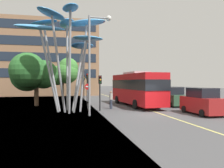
% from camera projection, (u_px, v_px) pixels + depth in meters
% --- Properties ---
extents(ground, '(120.00, 240.00, 0.10)m').
position_uv_depth(ground, '(142.00, 115.00, 18.42)').
color(ground, '#4C4C4F').
extents(red_bus, '(3.28, 10.73, 3.85)m').
position_uv_depth(red_bus, '(136.00, 87.00, 25.25)').
color(red_bus, red).
rests_on(red_bus, ground).
extents(leaf_sculpture, '(8.12, 7.68, 9.10)m').
position_uv_depth(leaf_sculpture, '(67.00, 34.00, 20.21)').
color(leaf_sculpture, '#9EA0A5').
rests_on(leaf_sculpture, ground).
extents(traffic_light_kerb_near, '(0.28, 0.42, 3.33)m').
position_uv_depth(traffic_light_kerb_near, '(100.00, 85.00, 20.82)').
color(traffic_light_kerb_near, black).
rests_on(traffic_light_kerb_near, ground).
extents(traffic_light_kerb_far, '(0.28, 0.42, 3.26)m').
position_uv_depth(traffic_light_kerb_far, '(88.00, 85.00, 26.42)').
color(traffic_light_kerb_far, black).
rests_on(traffic_light_kerb_far, ground).
extents(traffic_light_island_mid, '(0.28, 0.42, 3.86)m').
position_uv_depth(traffic_light_island_mid, '(87.00, 81.00, 29.67)').
color(traffic_light_island_mid, black).
rests_on(traffic_light_island_mid, ground).
extents(traffic_light_opposite, '(0.28, 0.42, 3.78)m').
position_uv_depth(traffic_light_opposite, '(84.00, 82.00, 33.13)').
color(traffic_light_opposite, black).
rests_on(traffic_light_opposite, ground).
extents(car_parked_near, '(1.97, 4.27, 2.23)m').
position_uv_depth(car_parked_near, '(202.00, 102.00, 18.63)').
color(car_parked_near, maroon).
rests_on(car_parked_near, ground).
extents(car_parked_mid, '(2.01, 4.00, 2.15)m').
position_uv_depth(car_parked_mid, '(173.00, 97.00, 25.16)').
color(car_parked_mid, '#2D5138').
rests_on(car_parked_mid, ground).
extents(car_parked_far, '(2.00, 4.41, 2.11)m').
position_uv_depth(car_parked_far, '(147.00, 94.00, 30.96)').
color(car_parked_far, silver).
rests_on(car_parked_far, ground).
extents(car_side_street, '(2.01, 4.17, 2.35)m').
position_uv_depth(car_side_street, '(138.00, 92.00, 36.84)').
color(car_side_street, gold).
rests_on(car_side_street, ground).
extents(street_lamp, '(1.90, 0.44, 8.14)m').
position_uv_depth(street_lamp, '(94.00, 52.00, 17.89)').
color(street_lamp, gray).
rests_on(street_lamp, ground).
extents(tree_pavement_near, '(5.32, 4.86, 5.95)m').
position_uv_depth(tree_pavement_near, '(31.00, 72.00, 24.96)').
color(tree_pavement_near, brown).
rests_on(tree_pavement_near, ground).
extents(tree_pavement_far, '(5.02, 4.54, 6.75)m').
position_uv_depth(tree_pavement_far, '(65.00, 72.00, 37.25)').
color(tree_pavement_far, brown).
rests_on(tree_pavement_far, ground).
extents(pedestrian, '(0.34, 0.34, 1.80)m').
position_uv_depth(pedestrian, '(111.00, 100.00, 22.47)').
color(pedestrian, '#2D3342').
rests_on(pedestrian, ground).
extents(no_entry_sign, '(0.60, 0.12, 2.55)m').
position_uv_depth(no_entry_sign, '(88.00, 92.00, 22.29)').
color(no_entry_sign, gray).
rests_on(no_entry_sign, ground).
extents(backdrop_building, '(20.88, 15.91, 15.07)m').
position_uv_depth(backdrop_building, '(47.00, 60.00, 49.51)').
color(backdrop_building, '#936B4C').
rests_on(backdrop_building, ground).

